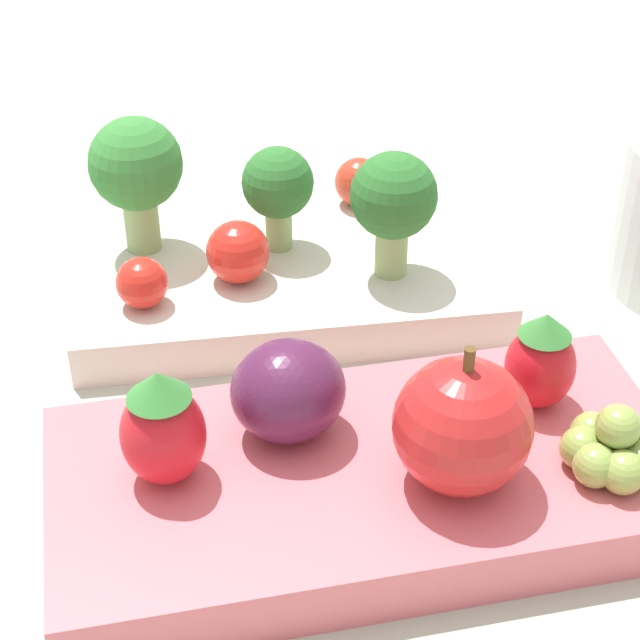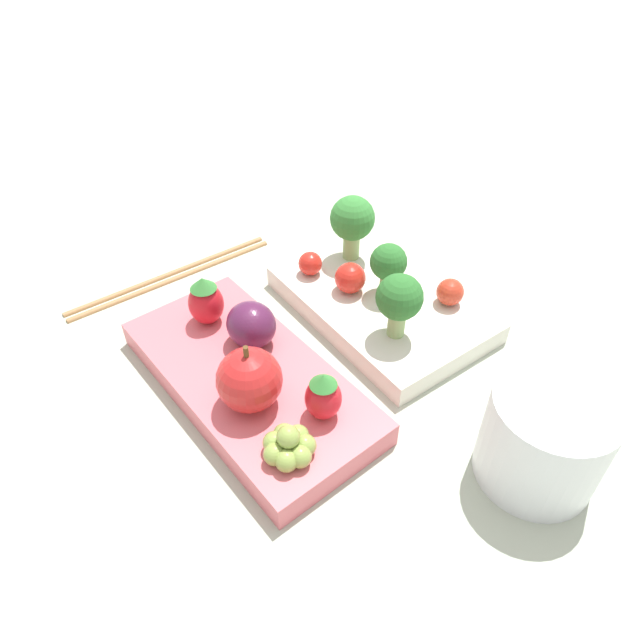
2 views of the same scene
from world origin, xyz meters
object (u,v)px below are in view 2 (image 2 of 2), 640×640
bento_box_fruit (249,380)px  chopsticks_pair (172,275)px  cherry_tomato_0 (450,292)px  broccoli_floret_1 (399,299)px  grape_cluster (289,446)px  broccoli_floret_0 (352,220)px  broccoli_floret_2 (390,264)px  strawberry_0 (206,301)px  cherry_tomato_1 (350,278)px  bento_box_savoury (381,304)px  strawberry_1 (323,396)px  drinking_cup (544,439)px  cherry_tomato_2 (310,264)px  apple (249,380)px  plum (251,325)px

bento_box_fruit → chopsticks_pair: bearing=166.3°
cherry_tomato_0 → broccoli_floret_1: bearing=-96.9°
grape_cluster → broccoli_floret_1: bearing=100.3°
broccoli_floret_0 → broccoli_floret_2: broccoli_floret_0 is taller
bento_box_fruit → strawberry_0: 0.08m
cherry_tomato_1 → grape_cluster: same height
bento_box_savoury → strawberry_1: 0.15m
strawberry_0 → drinking_cup: (0.26, 0.07, -0.01)m
cherry_tomato_2 → apple: apple is taller
strawberry_0 → grape_cluster: bearing=-16.6°
bento_box_savoury → cherry_tomato_2: 0.07m
drinking_cup → cherry_tomato_2: bearing=172.4°
cherry_tomato_2 → apple: size_ratio=0.40×
bento_box_savoury → bento_box_fruit: (-0.01, -0.14, 0.00)m
broccoli_floret_2 → broccoli_floret_0: bearing=163.1°
broccoli_floret_0 → chopsticks_pair: 0.18m
bento_box_fruit → cherry_tomato_0: bearing=71.2°
bento_box_savoury → bento_box_fruit: bearing=-94.9°
plum → cherry_tomato_0: bearing=62.0°
cherry_tomato_2 → grape_cluster: bearing=-48.4°
apple → cherry_tomato_0: bearing=80.1°
broccoli_floret_2 → cherry_tomato_1: 0.04m
broccoli_floret_0 → broccoli_floret_1: 0.11m
cherry_tomato_2 → strawberry_0: (-0.01, -0.11, 0.01)m
broccoli_floret_1 → cherry_tomato_1: bearing=166.5°
broccoli_floret_2 → cherry_tomato_0: (0.05, 0.03, -0.02)m
broccoli_floret_1 → cherry_tomato_2: size_ratio=2.61×
apple → broccoli_floret_0: bearing=111.6°
bento_box_fruit → apple: apple is taller
bento_box_savoury → grape_cluster: (0.07, -0.17, 0.02)m
cherry_tomato_2 → chopsticks_pair: (-0.11, -0.08, -0.03)m
cherry_tomato_1 → drinking_cup: 0.21m
bento_box_savoury → strawberry_1: bearing=-66.5°
strawberry_0 → chopsticks_pair: (-0.10, 0.03, -0.04)m
apple → grape_cluster: (0.05, -0.01, -0.01)m
cherry_tomato_2 → drinking_cup: (0.25, -0.03, 0.00)m
broccoli_floret_1 → cherry_tomato_0: size_ratio=2.42×
cherry_tomato_1 → grape_cluster: size_ratio=0.77×
bento_box_savoury → chopsticks_pair: 0.21m
cherry_tomato_1 → strawberry_0: size_ratio=0.62×
cherry_tomato_1 → strawberry_0: strawberry_0 is taller
cherry_tomato_1 → strawberry_1: 0.14m
cherry_tomato_2 → drinking_cup: size_ratio=0.28×
drinking_cup → chopsticks_pair: 0.37m
bento_box_savoury → broccoli_floret_2: 0.04m
broccoli_floret_0 → strawberry_0: (-0.02, -0.15, -0.02)m
bento_box_fruit → broccoli_floret_0: bearing=105.7°
cherry_tomato_2 → strawberry_0: size_ratio=0.50×
grape_cluster → drinking_cup: size_ratio=0.45×
cherry_tomato_2 → drinking_cup: bearing=-7.6°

